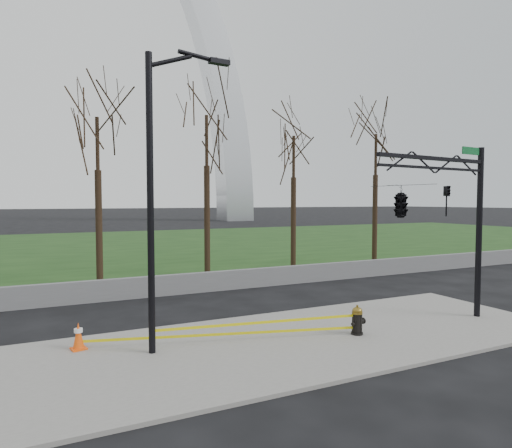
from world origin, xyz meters
name	(u,v)px	position (x,y,z in m)	size (l,w,h in m)	color
ground	(287,344)	(0.00, 0.00, 0.00)	(500.00, 500.00, 0.00)	black
sidewalk	(287,342)	(0.00, 0.00, 0.05)	(18.00, 6.00, 0.10)	slate
grass_strip	(123,247)	(0.00, 30.00, 0.03)	(120.00, 40.00, 0.06)	#193814
guardrail	(200,282)	(0.00, 8.00, 0.45)	(60.00, 0.30, 0.90)	#59595B
gateway_arch	(80,43)	(0.00, 75.00, 32.50)	(66.00, 6.00, 65.00)	silver
tree_row	(97,188)	(-3.94, 12.00, 4.78)	(38.13, 4.00, 9.56)	black
fire_hydrant	(357,321)	(2.22, -0.42, 0.51)	(0.56, 0.36, 0.90)	black
traffic_cone	(78,336)	(-5.53, 1.78, 0.47)	(0.46, 0.46, 0.75)	#FF540D
street_light	(159,181)	(-3.54, 0.66, 4.69)	(2.39, 0.35, 8.21)	black
traffic_signal_mast	(418,201)	(4.15, -0.86, 4.15)	(5.08, 2.52, 6.00)	black
caution_tape	(241,329)	(-1.28, 0.44, 0.47)	(7.74, 2.20, 0.45)	yellow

